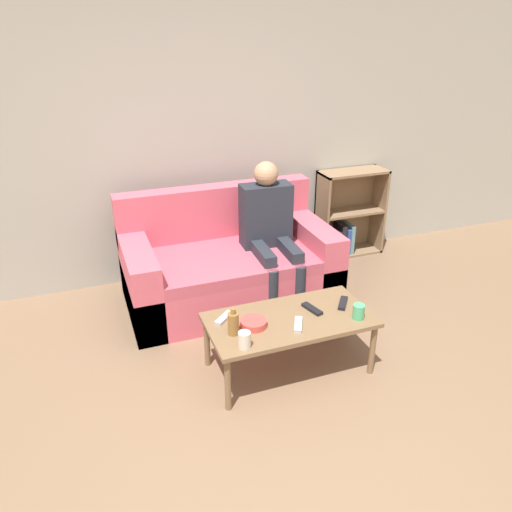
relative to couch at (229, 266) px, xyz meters
The scene contains 14 objects.
ground_plane 2.04m from the couch, 94.16° to the right, with size 22.00×22.00×0.00m, color #84664C.
wall_back 1.19m from the couch, 103.02° to the left, with size 12.00×0.06×2.60m.
couch is the anchor object (origin of this frame).
bookshelf 1.46m from the couch, 19.27° to the left, with size 0.67×0.28×0.87m.
coffee_table 1.10m from the couch, 86.14° to the right, with size 1.09×0.55×0.41m.
person_adult 0.51m from the couch, 15.10° to the right, with size 0.42×0.66×1.17m.
cup_near 1.35m from the couch, 68.45° to the right, with size 0.08×0.08×0.10m.
cup_far 1.34m from the couch, 103.52° to the right, with size 0.08×0.08×0.10m.
tv_remote_0 1.09m from the couch, 76.43° to the right, with size 0.09×0.18×0.02m.
tv_remote_1 1.02m from the couch, 109.24° to the right, with size 0.16×0.15×0.02m.
tv_remote_2 1.21m from the couch, 85.88° to the right, with size 0.12×0.17×0.02m.
tv_remote_3 1.17m from the couch, 65.31° to the right, with size 0.14×0.16×0.02m.
snack_bowl 1.12m from the couch, 99.39° to the right, with size 0.17×0.17×0.05m.
bottle 1.19m from the couch, 106.13° to the right, with size 0.07×0.07×0.18m.
Camera 1 is at (-0.96, -1.61, 2.16)m, focal length 35.00 mm.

